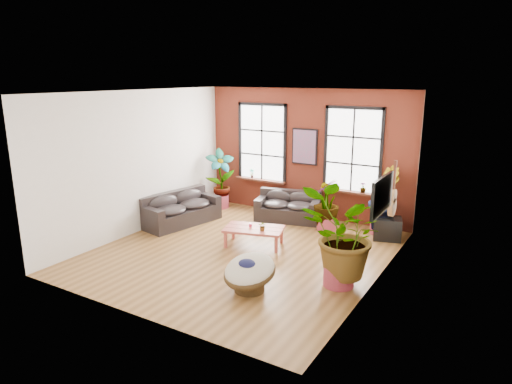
% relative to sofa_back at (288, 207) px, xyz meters
% --- Properties ---
extents(room, '(6.04, 6.54, 3.54)m').
position_rel_sofa_back_xyz_m(room, '(0.18, -2.47, 1.39)').
color(room, brown).
rests_on(room, ground).
extents(sofa_back, '(1.85, 1.20, 0.78)m').
position_rel_sofa_back_xyz_m(sofa_back, '(0.00, 0.00, 0.00)').
color(sofa_back, black).
rests_on(sofa_back, ground).
extents(sofa_left, '(1.29, 2.24, 0.83)m').
position_rel_sofa_back_xyz_m(sofa_left, '(-2.33, -1.75, 0.02)').
color(sofa_left, black).
rests_on(sofa_left, ground).
extents(coffee_table, '(1.50, 1.11, 0.52)m').
position_rel_sofa_back_xyz_m(coffee_table, '(0.20, -2.15, 0.03)').
color(coffee_table, '#AC483E').
rests_on(coffee_table, ground).
extents(papasan_chair, '(1.10, 1.11, 0.72)m').
position_rel_sofa_back_xyz_m(papasan_chair, '(1.31, -4.16, 0.02)').
color(papasan_chair, '#3F2D16').
rests_on(papasan_chair, ground).
extents(poster, '(0.74, 0.06, 0.98)m').
position_rel_sofa_back_xyz_m(poster, '(0.18, 0.56, 1.60)').
color(poster, black).
rests_on(poster, room).
extents(tv_wall_unit, '(0.13, 1.86, 1.20)m').
position_rel_sofa_back_xyz_m(tv_wall_unit, '(3.11, -2.02, 1.19)').
color(tv_wall_unit, black).
rests_on(tv_wall_unit, room).
extents(media_box, '(0.77, 0.70, 0.53)m').
position_rel_sofa_back_xyz_m(media_box, '(2.73, -0.14, -0.09)').
color(media_box, black).
rests_on(media_box, ground).
extents(pot_back_left, '(0.62, 0.62, 0.38)m').
position_rel_sofa_back_xyz_m(pot_back_left, '(-2.28, 0.01, -0.16)').
color(pot_back_left, '#A43549').
rests_on(pot_back_left, ground).
extents(pot_back_right, '(0.63, 0.63, 0.38)m').
position_rel_sofa_back_xyz_m(pot_back_right, '(2.49, 0.16, -0.17)').
color(pot_back_right, '#A43549').
rests_on(pot_back_right, ground).
extents(pot_right_wall, '(0.60, 0.60, 0.42)m').
position_rel_sofa_back_xyz_m(pot_right_wall, '(2.63, -3.11, -0.14)').
color(pot_right_wall, '#A43549').
rests_on(pot_right_wall, ground).
extents(pot_mid, '(0.58, 0.58, 0.35)m').
position_rel_sofa_back_xyz_m(pot_mid, '(1.23, -0.29, -0.18)').
color(pot_mid, '#A43549').
rests_on(pot_mid, ground).
extents(floor_plant_back_left, '(1.00, 1.01, 1.61)m').
position_rel_sofa_back_xyz_m(floor_plant_back_left, '(-2.25, 0.01, 0.60)').
color(floor_plant_back_left, '#1F5717').
rests_on(floor_plant_back_left, ground).
extents(floor_plant_back_right, '(0.85, 0.97, 1.55)m').
position_rel_sofa_back_xyz_m(floor_plant_back_right, '(2.51, 0.15, 0.57)').
color(floor_plant_back_right, '#1F5717').
rests_on(floor_plant_back_right, ground).
extents(floor_plant_right_wall, '(1.98, 1.98, 1.67)m').
position_rel_sofa_back_xyz_m(floor_plant_right_wall, '(2.67, -3.11, 0.64)').
color(floor_plant_right_wall, '#1F5717').
rests_on(floor_plant_right_wall, ground).
extents(floor_plant_mid, '(0.75, 0.75, 1.19)m').
position_rel_sofa_back_xyz_m(floor_plant_mid, '(1.20, -0.28, 0.38)').
color(floor_plant_mid, '#1F5717').
rests_on(floor_plant_mid, ground).
extents(table_plant, '(0.25, 0.23, 0.22)m').
position_rel_sofa_back_xyz_m(table_plant, '(0.48, -2.22, 0.19)').
color(table_plant, '#1F5717').
rests_on(table_plant, coffee_table).
extents(sill_plant_left, '(0.17, 0.17, 0.27)m').
position_rel_sofa_back_xyz_m(sill_plant_left, '(-1.47, 0.51, 0.68)').
color(sill_plant_left, '#1F5717').
rests_on(sill_plant_left, room).
extents(sill_plant_right, '(0.19, 0.19, 0.27)m').
position_rel_sofa_back_xyz_m(sill_plant_right, '(1.88, 0.51, 0.68)').
color(sill_plant_right, '#1F5717').
rests_on(sill_plant_right, room).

